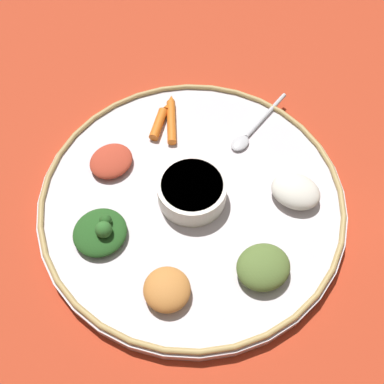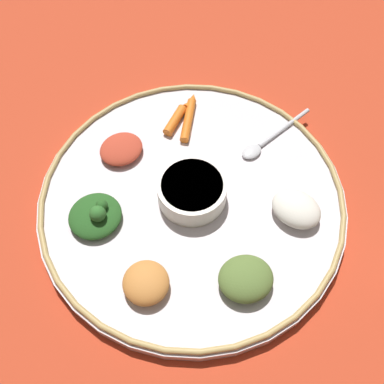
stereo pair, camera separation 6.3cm
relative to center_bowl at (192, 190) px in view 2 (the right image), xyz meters
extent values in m
plane|color=#B7381E|center=(0.00, 0.00, -0.04)|extent=(2.40, 2.40, 0.00)
cylinder|color=silver|center=(0.00, 0.00, -0.03)|extent=(0.45, 0.45, 0.02)
torus|color=tan|center=(0.00, 0.00, -0.02)|extent=(0.44, 0.44, 0.01)
cylinder|color=silver|center=(0.00, 0.00, 0.00)|extent=(0.10, 0.10, 0.04)
cylinder|color=#99471E|center=(0.00, 0.00, 0.01)|extent=(0.09, 0.09, 0.01)
ellipsoid|color=silver|center=(-0.07, 0.10, -0.02)|extent=(0.04, 0.04, 0.01)
cylinder|color=silver|center=(-0.12, 0.15, -0.02)|extent=(0.08, 0.09, 0.01)
ellipsoid|color=#23511E|center=(0.03, -0.14, -0.01)|extent=(0.10, 0.10, 0.02)
sphere|color=#23511E|center=(0.02, -0.13, 0.01)|extent=(0.02, 0.02, 0.02)
sphere|color=#2D6628|center=(0.04, -0.13, 0.01)|extent=(0.02, 0.02, 0.02)
cylinder|color=orange|center=(-0.14, 0.00, -0.01)|extent=(0.08, 0.03, 0.01)
cone|color=orange|center=(-0.19, 0.01, -0.01)|extent=(0.02, 0.02, 0.01)
cylinder|color=orange|center=(-0.14, -0.02, -0.01)|extent=(0.06, 0.04, 0.02)
cone|color=orange|center=(-0.17, 0.00, -0.01)|extent=(0.02, 0.02, 0.01)
ellipsoid|color=silver|center=(0.03, 0.14, 0.00)|extent=(0.09, 0.09, 0.03)
ellipsoid|color=#C67A38|center=(0.13, -0.06, -0.01)|extent=(0.08, 0.08, 0.03)
ellipsoid|color=#B73D28|center=(-0.08, -0.10, -0.01)|extent=(0.09, 0.09, 0.02)
ellipsoid|color=#567033|center=(0.13, 0.06, 0.00)|extent=(0.08, 0.08, 0.03)
camera|label=1|loc=(0.32, -0.08, 0.54)|focal=41.55mm
camera|label=2|loc=(0.33, -0.01, 0.54)|focal=41.55mm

